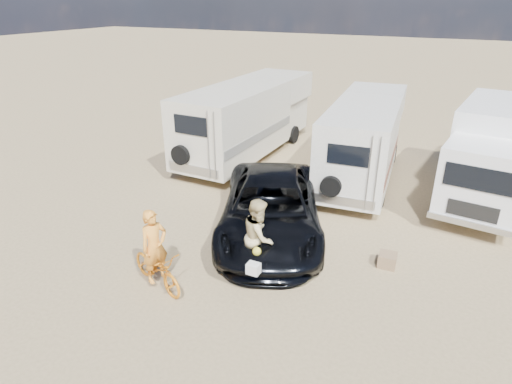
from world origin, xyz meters
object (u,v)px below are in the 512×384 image
at_px(crate, 387,260).
at_px(box_truck, 492,157).
at_px(rv_left, 248,120).
at_px(dark_suv, 271,208).
at_px(rider_woman, 259,243).
at_px(rv_main, 364,141).
at_px(rider_man, 155,253).
at_px(bike_woman, 259,260).
at_px(cooler, 258,210).
at_px(bike_man, 157,268).

bearing_deg(crate, box_truck, 68.38).
relative_size(rv_left, dark_suv, 1.35).
bearing_deg(rider_woman, rv_main, -23.11).
height_order(box_truck, rider_man, box_truck).
bearing_deg(box_truck, bike_woman, -117.23).
distance_m(rv_main, box_truck, 4.10).
height_order(box_truck, cooler, box_truck).
bearing_deg(rv_main, rider_woman, -100.53).
distance_m(dark_suv, crate, 3.36).
distance_m(rv_left, bike_woman, 8.88).
distance_m(bike_woman, rider_woman, 0.47).
relative_size(rider_man, cooler, 3.28).
relative_size(rv_left, bike_woman, 5.09).
height_order(rv_main, crate, rv_main).
relative_size(bike_man, crate, 4.20).
height_order(bike_man, crate, bike_man).
distance_m(dark_suv, bike_woman, 2.13).
xyz_separation_m(rv_main, rider_man, (-2.62, -8.64, -0.54)).
xyz_separation_m(rv_main, box_truck, (4.10, -0.20, 0.12)).
bearing_deg(rv_left, bike_woman, -59.88).
bearing_deg(dark_suv, bike_man, -133.99).
bearing_deg(box_truck, rv_left, -177.32).
height_order(bike_woman, cooler, bike_woman).
relative_size(box_truck, rider_woman, 3.30).
distance_m(rv_left, bike_man, 9.43).
bearing_deg(crate, rider_man, -145.60).
bearing_deg(cooler, box_truck, 36.59).
bearing_deg(dark_suv, rv_main, 53.99).
distance_m(rv_main, bike_woman, 7.37).
bearing_deg(cooler, bike_woman, -62.05).
relative_size(rv_left, cooler, 14.66).
bearing_deg(rider_woman, bike_man, 107.14).
relative_size(box_truck, bike_woman, 3.97).
xyz_separation_m(dark_suv, bike_woman, (0.60, -2.02, -0.34)).
xyz_separation_m(rv_main, rv_left, (-4.93, 0.44, 0.06)).
xyz_separation_m(rv_left, cooler, (2.88, -4.92, -1.27)).
distance_m(rv_main, crate, 5.96).
xyz_separation_m(bike_man, crate, (4.63, 3.17, -0.30)).
xyz_separation_m(rider_woman, cooler, (-1.38, 2.80, -0.72)).
relative_size(dark_suv, rider_woman, 3.13).
distance_m(rv_left, rider_woman, 8.84).
relative_size(box_truck, crate, 14.27).
bearing_deg(rider_woman, rv_left, 11.04).
distance_m(bike_woman, rider_man, 2.41).
bearing_deg(cooler, rider_man, -95.96).
height_order(dark_suv, rider_woman, rider_woman).
xyz_separation_m(box_truck, cooler, (-6.15, -4.28, -1.33)).
distance_m(rider_man, rider_woman, 2.37).
distance_m(rv_left, dark_suv, 6.81).
xyz_separation_m(rv_main, rider_woman, (-0.68, -7.28, -0.49)).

